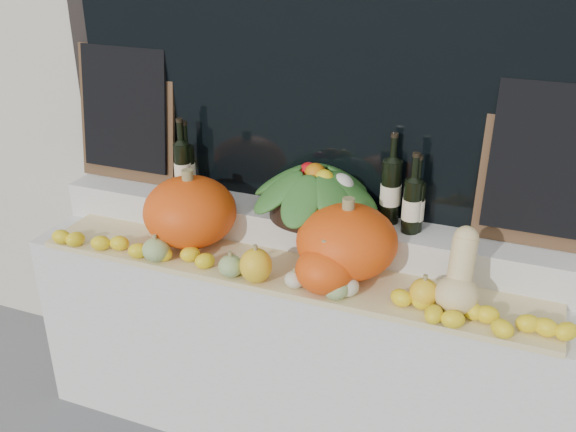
{
  "coord_description": "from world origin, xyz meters",
  "views": [
    {
      "loc": [
        0.84,
        -0.65,
        2.19
      ],
      "look_at": [
        0.0,
        1.45,
        1.12
      ],
      "focal_mm": 40.0,
      "sensor_mm": 36.0,
      "label": 1
    }
  ],
  "objects_px": {
    "butternut_squash": "(459,279)",
    "pumpkin_right": "(347,241)",
    "produce_bowl": "(315,190)",
    "wine_bottle_tall": "(391,191)",
    "pumpkin_left": "(190,212)"
  },
  "relations": [
    {
      "from": "butternut_squash",
      "to": "pumpkin_right",
      "type": "bearing_deg",
      "value": 168.2
    },
    {
      "from": "produce_bowl",
      "to": "wine_bottle_tall",
      "type": "relative_size",
      "value": 1.53
    },
    {
      "from": "pumpkin_left",
      "to": "produce_bowl",
      "type": "bearing_deg",
      "value": 21.07
    },
    {
      "from": "pumpkin_left",
      "to": "wine_bottle_tall",
      "type": "height_order",
      "value": "wine_bottle_tall"
    },
    {
      "from": "pumpkin_right",
      "to": "produce_bowl",
      "type": "distance_m",
      "value": 0.3
    },
    {
      "from": "butternut_squash",
      "to": "pumpkin_left",
      "type": "bearing_deg",
      "value": 175.18
    },
    {
      "from": "butternut_squash",
      "to": "produce_bowl",
      "type": "xyz_separation_m",
      "value": [
        -0.64,
        0.28,
        0.13
      ]
    },
    {
      "from": "pumpkin_left",
      "to": "pumpkin_right",
      "type": "bearing_deg",
      "value": -0.26
    },
    {
      "from": "pumpkin_left",
      "to": "wine_bottle_tall",
      "type": "bearing_deg",
      "value": 16.91
    },
    {
      "from": "produce_bowl",
      "to": "pumpkin_left",
      "type": "bearing_deg",
      "value": -158.93
    },
    {
      "from": "pumpkin_right",
      "to": "wine_bottle_tall",
      "type": "bearing_deg",
      "value": 66.86
    },
    {
      "from": "pumpkin_right",
      "to": "butternut_squash",
      "type": "relative_size",
      "value": 1.34
    },
    {
      "from": "pumpkin_right",
      "to": "butternut_squash",
      "type": "height_order",
      "value": "butternut_squash"
    },
    {
      "from": "wine_bottle_tall",
      "to": "pumpkin_right",
      "type": "bearing_deg",
      "value": -113.14
    },
    {
      "from": "produce_bowl",
      "to": "butternut_squash",
      "type": "bearing_deg",
      "value": -23.88
    }
  ]
}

